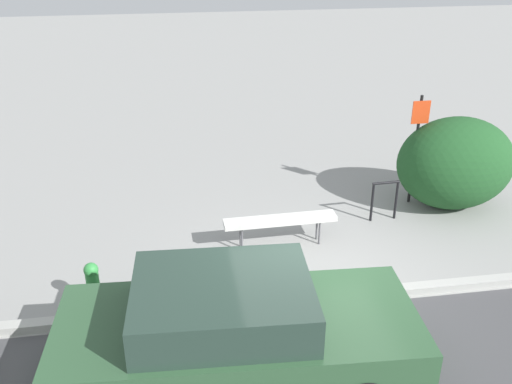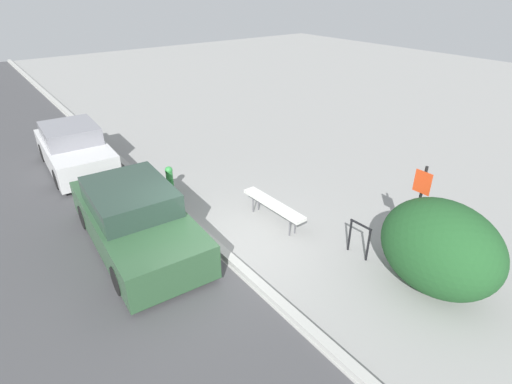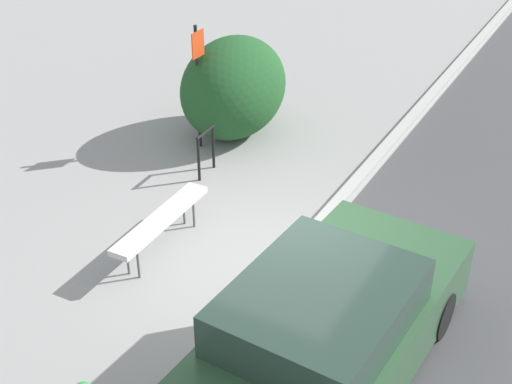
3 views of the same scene
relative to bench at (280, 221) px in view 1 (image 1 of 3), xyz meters
name	(u,v)px [view 1 (image 1 of 3)]	position (x,y,z in m)	size (l,w,h in m)	color
ground_plane	(317,302)	(0.25, -1.76, -0.51)	(60.00, 60.00, 0.00)	gray
curb	(317,298)	(0.25, -1.76, -0.45)	(60.00, 0.20, 0.13)	#A8A8A3
bench	(280,221)	(0.00, 0.00, 0.00)	(2.05, 0.38, 0.57)	#515156
bike_rack	(385,197)	(2.20, 0.65, -0.01)	(0.55, 0.08, 0.83)	black
sign_post	(417,140)	(3.02, 1.31, 0.87)	(0.36, 0.08, 2.30)	black
fire_hydrant	(93,284)	(-3.15, -1.32, -0.10)	(0.36, 0.22, 0.77)	#338C3F
shrub_hedge	(455,163)	(3.78, 1.03, 0.43)	(2.38, 1.79, 1.89)	#1E4C23
parked_car_near	(235,334)	(-1.20, -3.10, 0.14)	(4.65, 2.12, 1.44)	black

